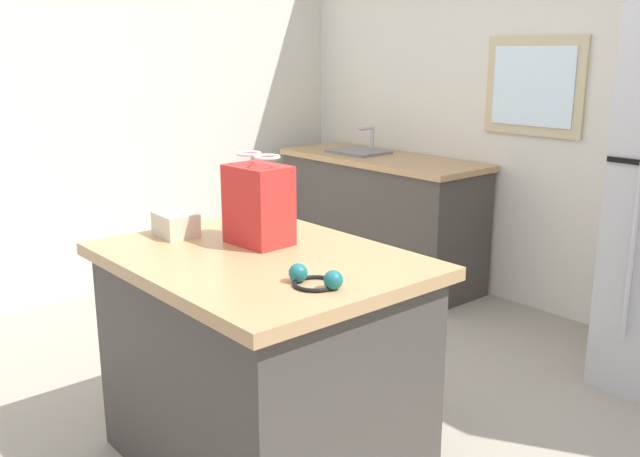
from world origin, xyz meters
name	(u,v)px	position (x,y,z in m)	size (l,w,h in m)	color
ground	(307,450)	(0.00, 0.00, 0.00)	(6.00, 6.00, 0.00)	#9E9384
back_wall	(604,98)	(-0.01, 2.24, 1.36)	(5.00, 0.13, 2.73)	silver
left_wall	(55,94)	(-2.50, 0.00, 1.36)	(0.10, 4.48, 2.73)	silver
kitchen_island	(262,362)	(-0.04, -0.19, 0.45)	(1.21, 0.92, 0.89)	#423D38
sink_counter	(379,216)	(-1.44, 1.88, 0.46)	(1.59, 0.60, 1.09)	#423D38
shopping_bag	(259,204)	(-0.17, -0.10, 1.05)	(0.26, 0.19, 0.36)	red
small_box	(176,224)	(-0.49, -0.29, 0.93)	(0.18, 0.14, 0.10)	beige
bottle	(273,194)	(-0.45, 0.18, 1.00)	(0.05, 0.05, 0.26)	#4C9956
ear_defenders	(315,279)	(0.37, -0.26, 0.91)	(0.19, 0.19, 0.06)	black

